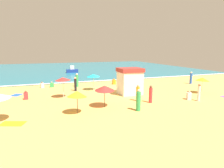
# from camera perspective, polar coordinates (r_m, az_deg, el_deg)

# --- Properties ---
(ground_plane) EXTENTS (60.00, 60.00, 0.00)m
(ground_plane) POSITION_cam_1_polar(r_m,az_deg,el_deg) (24.50, -1.56, -1.59)
(ground_plane) COLOR #E0A856
(ocean_water) EXTENTS (60.00, 44.00, 0.10)m
(ocean_water) POSITION_cam_1_polar(r_m,az_deg,el_deg) (51.56, -11.39, 4.61)
(ocean_water) COLOR teal
(ocean_water) RESTS_ON ground_plane
(wave_breaker_foam) EXTENTS (57.00, 0.70, 0.01)m
(wave_breaker_foam) POSITION_cam_1_polar(r_m,az_deg,el_deg) (30.42, -5.28, 0.93)
(wave_breaker_foam) COLOR white
(wave_breaker_foam) RESTS_ON ocean_water
(lifeguard_cabana) EXTENTS (2.66, 2.25, 3.02)m
(lifeguard_cabana) POSITION_cam_1_polar(r_m,az_deg,el_deg) (21.74, 5.41, 0.95)
(lifeguard_cabana) COLOR white
(lifeguard_cabana) RESTS_ON ground_plane
(beach_umbrella_1) EXTENTS (1.79, 1.78, 2.05)m
(beach_umbrella_1) POSITION_cam_1_polar(r_m,az_deg,el_deg) (23.72, -5.68, 2.56)
(beach_umbrella_1) COLOR silver
(beach_umbrella_1) RESTS_ON ground_plane
(beach_umbrella_2) EXTENTS (1.74, 1.72, 1.90)m
(beach_umbrella_2) POSITION_cam_1_polar(r_m,az_deg,el_deg) (24.39, 25.65, 1.29)
(beach_umbrella_2) COLOR silver
(beach_umbrella_2) RESTS_ON ground_plane
(beach_umbrella_3) EXTENTS (2.12, 2.14, 2.04)m
(beach_umbrella_3) POSITION_cam_1_polar(r_m,az_deg,el_deg) (16.64, -2.26, -1.22)
(beach_umbrella_3) COLOR #4C3823
(beach_umbrella_3) RESTS_ON ground_plane
(beach_umbrella_4) EXTENTS (2.23, 2.23, 1.92)m
(beach_umbrella_4) POSITION_cam_1_polar(r_m,az_deg,el_deg) (15.21, -10.52, -2.97)
(beach_umbrella_4) COLOR #4C3823
(beach_umbrella_4) RESTS_ON ground_plane
(beach_umbrella_5) EXTENTS (1.66, 1.65, 2.23)m
(beach_umbrella_5) POSITION_cam_1_polar(r_m,az_deg,el_deg) (20.46, -14.64, 1.50)
(beach_umbrella_5) COLOR silver
(beach_umbrella_5) RESTS_ON ground_plane
(beachgoer_0) EXTENTS (0.40, 0.40, 1.76)m
(beachgoer_0) POSITION_cam_1_polar(r_m,az_deg,el_deg) (23.77, -11.00, 0.01)
(beachgoer_0) COLOR black
(beachgoer_0) RESTS_ON ground_plane
(beachgoer_1) EXTENTS (0.54, 0.54, 0.78)m
(beachgoer_1) POSITION_cam_1_polar(r_m,az_deg,el_deg) (27.02, -17.70, -0.26)
(beachgoer_1) COLOR green
(beachgoer_1) RESTS_ON ground_plane
(beachgoer_2) EXTENTS (0.49, 0.49, 1.83)m
(beachgoer_2) POSITION_cam_1_polar(r_m,az_deg,el_deg) (30.64, 22.74, 1.68)
(beachgoer_2) COLOR blue
(beachgoer_2) RESTS_ON ground_plane
(beachgoer_3) EXTENTS (0.52, 0.52, 0.83)m
(beachgoer_3) POSITION_cam_1_polar(r_m,az_deg,el_deg) (27.09, -20.33, -0.32)
(beachgoer_3) COLOR white
(beachgoer_3) RESTS_ON ground_plane
(beachgoer_4) EXTENTS (0.42, 0.42, 0.90)m
(beachgoer_4) POSITION_cam_1_polar(r_m,az_deg,el_deg) (27.88, 0.60, 0.69)
(beachgoer_4) COLOR orange
(beachgoer_4) RESTS_ON ground_plane
(beachgoer_5) EXTENTS (0.55, 0.55, 1.87)m
(beachgoer_5) POSITION_cam_1_polar(r_m,az_deg,el_deg) (15.95, 7.99, -5.05)
(beachgoer_5) COLOR green
(beachgoer_5) RESTS_ON ground_plane
(beachgoer_6) EXTENTS (0.46, 0.46, 1.81)m
(beachgoer_6) POSITION_cam_1_polar(r_m,az_deg,el_deg) (25.19, 8.21, 0.61)
(beachgoer_6) COLOR black
(beachgoer_6) RESTS_ON ground_plane
(beachgoer_7) EXTENTS (0.53, 0.53, 1.87)m
(beachgoer_7) POSITION_cam_1_polar(r_m,az_deg,el_deg) (26.36, -10.51, 1.03)
(beachgoer_7) COLOR green
(beachgoer_7) RESTS_ON ground_plane
(beachgoer_8) EXTENTS (0.41, 0.41, 1.67)m
(beachgoer_8) POSITION_cam_1_polar(r_m,az_deg,el_deg) (18.97, 7.80, -2.85)
(beachgoer_8) COLOR orange
(beachgoer_8) RESTS_ON ground_plane
(beachgoer_9) EXTENTS (0.46, 0.46, 1.71)m
(beachgoer_9) POSITION_cam_1_polar(r_m,az_deg,el_deg) (18.58, 11.59, -3.12)
(beachgoer_9) COLOR red
(beachgoer_9) RESTS_ON ground_plane
(beachgoer_10) EXTENTS (0.52, 0.52, 0.93)m
(beachgoer_10) POSITION_cam_1_polar(r_m,az_deg,el_deg) (20.99, 22.23, -3.32)
(beachgoer_10) COLOR white
(beachgoer_10) RESTS_ON ground_plane
(beachgoer_11) EXTENTS (0.34, 0.34, 1.74)m
(beachgoer_11) POSITION_cam_1_polar(r_m,az_deg,el_deg) (20.71, 24.75, -2.39)
(beachgoer_11) COLOR white
(beachgoer_11) RESTS_ON ground_plane
(beachgoer_12) EXTENTS (0.42, 0.42, 0.94)m
(beachgoer_12) POSITION_cam_1_polar(r_m,az_deg,el_deg) (21.42, -24.56, -3.20)
(beachgoer_12) COLOR red
(beachgoer_12) RESTS_ON ground_plane
(beach_towel_1) EXTENTS (1.44, 1.60, 0.01)m
(beach_towel_1) POSITION_cam_1_polar(r_m,az_deg,el_deg) (23.99, -26.89, -2.98)
(beach_towel_1) COLOR blue
(beach_towel_1) RESTS_ON ground_plane
(beach_towel_2) EXTENTS (1.87, 1.44, 0.01)m
(beach_towel_2) POSITION_cam_1_polar(r_m,az_deg,el_deg) (15.11, -27.80, -10.54)
(beach_towel_2) COLOR orange
(beach_towel_2) RESTS_ON ground_plane
(small_boat_0) EXTENTS (2.49, 1.05, 1.52)m
(small_boat_0) POSITION_cam_1_polar(r_m,az_deg,el_deg) (42.21, -11.94, 4.09)
(small_boat_0) COLOR navy
(small_boat_0) RESTS_ON ocean_water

